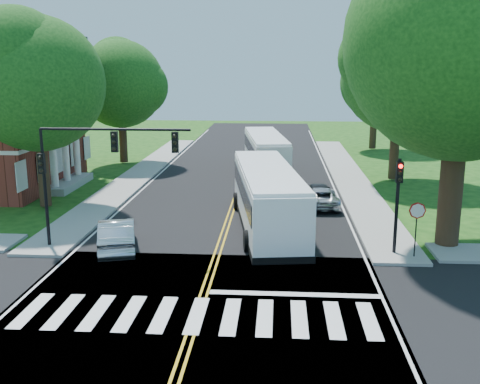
# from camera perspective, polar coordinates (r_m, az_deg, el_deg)

# --- Properties ---
(ground) EXTENTS (140.00, 140.00, 0.00)m
(ground) POSITION_cam_1_polar(r_m,az_deg,el_deg) (20.75, -4.21, -11.82)
(ground) COLOR #113F0F
(ground) RESTS_ON ground
(road) EXTENTS (14.00, 96.00, 0.01)m
(road) POSITION_cam_1_polar(r_m,az_deg,el_deg) (37.77, -0.36, -0.40)
(road) COLOR black
(road) RESTS_ON ground
(cross_road) EXTENTS (60.00, 12.00, 0.01)m
(cross_road) POSITION_cam_1_polar(r_m,az_deg,el_deg) (20.75, -4.21, -11.81)
(cross_road) COLOR black
(cross_road) RESTS_ON ground
(center_line) EXTENTS (0.36, 70.00, 0.01)m
(center_line) POSITION_cam_1_polar(r_m,az_deg,el_deg) (41.66, 0.05, 0.86)
(center_line) COLOR gold
(center_line) RESTS_ON road
(edge_line_w) EXTENTS (0.12, 70.00, 0.01)m
(edge_line_w) POSITION_cam_1_polar(r_m,az_deg,el_deg) (42.66, -9.10, 0.98)
(edge_line_w) COLOR silver
(edge_line_w) RESTS_ON road
(edge_line_e) EXTENTS (0.12, 70.00, 0.01)m
(edge_line_e) POSITION_cam_1_polar(r_m,az_deg,el_deg) (41.76, 9.40, 0.72)
(edge_line_e) COLOR silver
(edge_line_e) RESTS_ON road
(crosswalk) EXTENTS (12.60, 3.00, 0.01)m
(crosswalk) POSITION_cam_1_polar(r_m,az_deg,el_deg) (20.30, -4.41, -12.36)
(crosswalk) COLOR silver
(crosswalk) RESTS_ON road
(stop_bar) EXTENTS (6.60, 0.40, 0.01)m
(stop_bar) POSITION_cam_1_polar(r_m,az_deg,el_deg) (22.03, 5.59, -10.29)
(stop_bar) COLOR silver
(stop_bar) RESTS_ON road
(sidewalk_nw) EXTENTS (2.60, 40.00, 0.15)m
(sidewalk_nw) POSITION_cam_1_polar(r_m,az_deg,el_deg) (45.85, -10.09, 1.85)
(sidewalk_nw) COLOR gray
(sidewalk_nw) RESTS_ON ground
(sidewalk_ne) EXTENTS (2.60, 40.00, 0.15)m
(sidewalk_ne) POSITION_cam_1_polar(r_m,az_deg,el_deg) (44.83, 10.97, 1.56)
(sidewalk_ne) COLOR gray
(sidewalk_ne) RESTS_ON ground
(tree_ne_big) EXTENTS (10.80, 10.80, 14.91)m
(tree_ne_big) POSITION_cam_1_polar(r_m,az_deg,el_deg) (27.91, 21.75, 13.96)
(tree_ne_big) COLOR #342415
(tree_ne_big) RESTS_ON ground
(tree_west_near) EXTENTS (8.00, 8.00, 11.40)m
(tree_west_near) POSITION_cam_1_polar(r_m,az_deg,el_deg) (35.67, -19.97, 10.27)
(tree_west_near) COLOR #342415
(tree_west_near) RESTS_ON ground
(tree_west_far) EXTENTS (7.60, 7.60, 10.67)m
(tree_west_far) POSITION_cam_1_polar(r_m,az_deg,el_deg) (50.61, -12.05, 10.68)
(tree_west_far) COLOR #342415
(tree_west_far) RESTS_ON ground
(tree_east_mid) EXTENTS (8.40, 8.40, 11.93)m
(tree_east_mid) POSITION_cam_1_polar(r_m,az_deg,el_deg) (43.55, 15.83, 11.31)
(tree_east_mid) COLOR #342415
(tree_east_mid) RESTS_ON ground
(tree_east_far) EXTENTS (7.20, 7.20, 10.34)m
(tree_east_far) POSITION_cam_1_polar(r_m,az_deg,el_deg) (59.49, 13.62, 10.75)
(tree_east_far) COLOR #342415
(tree_east_far) RESTS_ON ground
(signal_nw) EXTENTS (7.15, 0.46, 5.66)m
(signal_nw) POSITION_cam_1_polar(r_m,az_deg,el_deg) (26.88, -14.87, 3.27)
(signal_nw) COLOR black
(signal_nw) RESTS_ON ground
(signal_ne) EXTENTS (0.30, 0.46, 4.40)m
(signal_ne) POSITION_cam_1_polar(r_m,az_deg,el_deg) (26.29, 15.75, -0.14)
(signal_ne) COLOR black
(signal_ne) RESTS_ON ground
(stop_sign) EXTENTS (0.76, 0.08, 2.53)m
(stop_sign) POSITION_cam_1_polar(r_m,az_deg,el_deg) (26.25, 17.54, -2.37)
(stop_sign) COLOR black
(stop_sign) RESTS_ON ground
(bus_lead) EXTENTS (4.49, 12.93, 3.28)m
(bus_lead) POSITION_cam_1_polar(r_m,az_deg,el_deg) (30.09, 2.77, -0.45)
(bus_lead) COLOR white
(bus_lead) RESTS_ON road
(bus_follow) EXTENTS (4.16, 12.28, 3.12)m
(bus_follow) POSITION_cam_1_polar(r_m,az_deg,el_deg) (45.84, 2.61, 4.04)
(bus_follow) COLOR white
(bus_follow) RESTS_ON road
(hatchback) EXTENTS (2.82, 4.93, 1.54)m
(hatchback) POSITION_cam_1_polar(r_m,az_deg,el_deg) (27.24, -12.40, -4.26)
(hatchback) COLOR silver
(hatchback) RESTS_ON road
(suv) EXTENTS (2.14, 4.42, 1.21)m
(suv) POSITION_cam_1_polar(r_m,az_deg,el_deg) (35.14, 8.24, -0.52)
(suv) COLOR silver
(suv) RESTS_ON road
(dark_sedan) EXTENTS (1.90, 4.12, 1.17)m
(dark_sedan) POSITION_cam_1_polar(r_m,az_deg,el_deg) (36.50, 7.96, -0.04)
(dark_sedan) COLOR black
(dark_sedan) RESTS_ON road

